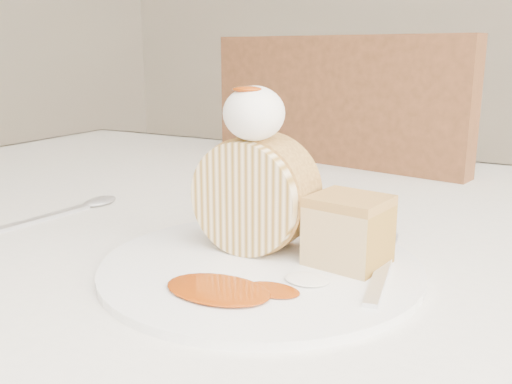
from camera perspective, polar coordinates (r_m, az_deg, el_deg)
The scene contains 10 objects.
table at distance 0.66m, azimuth 3.42°, elevation -10.32°, with size 1.40×0.90×0.75m.
chair_far at distance 1.10m, azimuth 10.36°, elevation -6.77°, with size 0.52×0.52×0.95m.
plate at distance 0.49m, azimuth 0.48°, elevation -7.46°, with size 0.27×0.27×0.01m, color white.
roulade_slice at distance 0.51m, azimuth -0.08°, elevation -0.22°, with size 0.10×0.10×0.06m, color beige.
cake_chunk at distance 0.48m, azimuth 9.23°, elevation -4.24°, with size 0.06×0.06×0.05m, color tan.
whipped_cream at distance 0.48m, azimuth -0.20°, elevation 7.86°, with size 0.05×0.05×0.05m, color white.
caramel_drizzle at distance 0.47m, azimuth -0.88°, elevation 10.92°, with size 0.03×0.02×0.01m, color #8F3105.
caramel_pool at distance 0.43m, azimuth -3.84°, elevation -9.67°, with size 0.08×0.05×0.00m, color #8F3105, non-canonical shape.
fork at distance 0.46m, azimuth 12.30°, elevation -8.19°, with size 0.02×0.16×0.00m, color silver.
spoon at distance 0.66m, azimuth -21.09°, elevation -2.62°, with size 0.02×0.16×0.00m, color silver.
Camera 1 is at (0.25, -0.34, 0.93)m, focal length 40.00 mm.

